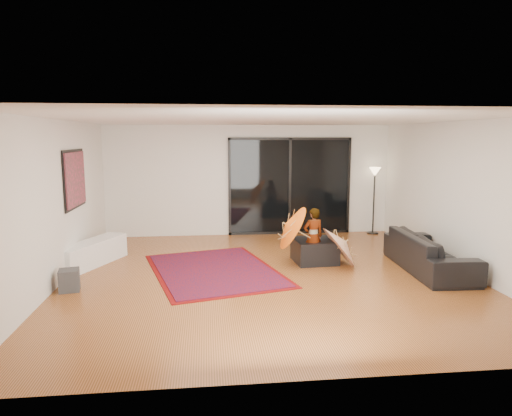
{
  "coord_description": "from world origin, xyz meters",
  "views": [
    {
      "loc": [
        -1.07,
        -7.66,
        2.41
      ],
      "look_at": [
        -0.15,
        0.71,
        1.1
      ],
      "focal_mm": 32.0,
      "sensor_mm": 36.0,
      "label": 1
    }
  ],
  "objects": [
    {
      "name": "speaker",
      "position": [
        -3.25,
        -0.43,
        0.17
      ],
      "size": [
        0.36,
        0.36,
        0.35
      ],
      "primitive_type": "cube",
      "rotation": [
        0.0,
        0.0,
        0.2
      ],
      "color": "#424244",
      "rests_on": "floor"
    },
    {
      "name": "wall_right",
      "position": [
        3.5,
        0.0,
        1.35
      ],
      "size": [
        0.0,
        7.0,
        7.0
      ],
      "primitive_type": "plane",
      "rotation": [
        1.57,
        0.0,
        -1.57
      ],
      "color": "silver",
      "rests_on": "floor"
    },
    {
      "name": "parasol_orange",
      "position": [
        0.38,
        0.55,
        0.73
      ],
      "size": [
        0.59,
        0.89,
        0.9
      ],
      "rotation": [
        0.0,
        -1.04,
        0.0
      ],
      "color": "#DA560B",
      "rests_on": "child"
    },
    {
      "name": "ceiling",
      "position": [
        0.0,
        0.0,
        2.7
      ],
      "size": [
        7.0,
        7.0,
        0.0
      ],
      "primitive_type": "plane",
      "rotation": [
        3.14,
        0.0,
        0.0
      ],
      "color": "white",
      "rests_on": "wall_back"
    },
    {
      "name": "wall_front",
      "position": [
        0.0,
        -3.5,
        1.35
      ],
      "size": [
        7.0,
        0.0,
        7.0
      ],
      "primitive_type": "plane",
      "rotation": [
        -1.57,
        0.0,
        0.0
      ],
      "color": "silver",
      "rests_on": "floor"
    },
    {
      "name": "media_console",
      "position": [
        -3.25,
        1.04,
        0.23
      ],
      "size": [
        1.08,
        1.7,
        0.47
      ],
      "primitive_type": "cube",
      "rotation": [
        0.0,
        0.0,
        -0.43
      ],
      "color": "white",
      "rests_on": "floor"
    },
    {
      "name": "sofa",
      "position": [
        2.95,
        0.02,
        0.34
      ],
      "size": [
        1.01,
        2.34,
        0.67
      ],
      "primitive_type": "imported",
      "rotation": [
        0.0,
        0.0,
        1.52
      ],
      "color": "black",
      "rests_on": "floor"
    },
    {
      "name": "floor_lamp",
      "position": [
        3.1,
        3.25,
        1.32
      ],
      "size": [
        0.29,
        0.29,
        1.67
      ],
      "color": "black",
      "rests_on": "floor"
    },
    {
      "name": "ottoman",
      "position": [
        1.01,
        0.8,
        0.22
      ],
      "size": [
        0.83,
        0.83,
        0.44
      ],
      "primitive_type": "cube",
      "rotation": [
        0.0,
        0.0,
        0.07
      ],
      "color": "black",
      "rests_on": "floor"
    },
    {
      "name": "parasol_white",
      "position": [
        1.53,
        0.45,
        0.5
      ],
      "size": [
        0.71,
        0.92,
        0.97
      ],
      "rotation": [
        0.0,
        0.91,
        0.0
      ],
      "color": "silver",
      "rests_on": "floor"
    },
    {
      "name": "sliding_door",
      "position": [
        1.0,
        3.47,
        1.2
      ],
      "size": [
        3.06,
        0.07,
        2.4
      ],
      "color": "black",
      "rests_on": "wall_back"
    },
    {
      "name": "persian_rug",
      "position": [
        -0.94,
        0.42,
        0.01
      ],
      "size": [
        2.77,
        3.38,
        0.02
      ],
      "rotation": [
        0.0,
        0.0,
        0.25
      ],
      "color": "#610808",
      "rests_on": "floor"
    },
    {
      "name": "wall_left",
      "position": [
        -3.5,
        0.0,
        1.35
      ],
      "size": [
        0.0,
        7.0,
        7.0
      ],
      "primitive_type": "plane",
      "rotation": [
        1.57,
        0.0,
        1.57
      ],
      "color": "silver",
      "rests_on": "floor"
    },
    {
      "name": "child",
      "position": [
        0.93,
        0.6,
        0.55
      ],
      "size": [
        0.45,
        0.34,
        1.1
      ],
      "primitive_type": "imported",
      "rotation": [
        0.0,
        0.0,
        3.36
      ],
      "color": "#999999",
      "rests_on": "floor"
    },
    {
      "name": "wall_back",
      "position": [
        0.0,
        3.5,
        1.35
      ],
      "size": [
        7.0,
        0.0,
        7.0
      ],
      "primitive_type": "plane",
      "rotation": [
        1.57,
        0.0,
        0.0
      ],
      "color": "silver",
      "rests_on": "floor"
    },
    {
      "name": "painting",
      "position": [
        -3.46,
        1.0,
        1.65
      ],
      "size": [
        0.04,
        1.28,
        1.08
      ],
      "color": "black",
      "rests_on": "wall_left"
    },
    {
      "name": "floor",
      "position": [
        0.0,
        0.0,
        0.0
      ],
      "size": [
        7.0,
        7.0,
        0.0
      ],
      "primitive_type": "plane",
      "color": "#A55A2D",
      "rests_on": "ground"
    }
  ]
}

